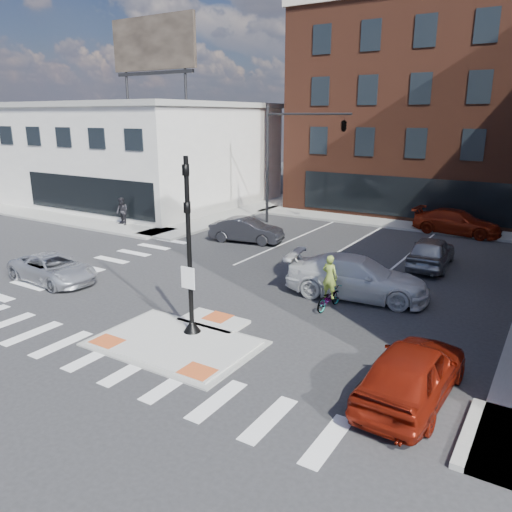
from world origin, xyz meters
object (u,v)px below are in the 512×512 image
Objects in this scene: red_sedan at (412,372)px; pedestrian_a at (122,211)px; bg_car_red at (457,222)px; silver_suv at (53,268)px; white_pickup at (357,277)px; cyclist at (329,291)px; bg_car_silver at (431,252)px; bg_car_dark at (246,230)px; pedestrian_b at (122,212)px.

pedestrian_a reaches higher than red_sedan.
pedestrian_a is (-19.60, -9.81, 0.30)m from bg_car_red.
red_sedan is 21.13m from bg_car_red.
white_pickup is at bearing -63.28° from silver_suv.
silver_suv is 0.77× the size of white_pickup.
cyclist is at bearing 179.27° from bg_car_red.
white_pickup reaches higher than bg_car_silver.
silver_suv is 2.09× the size of cyclist.
red_sedan is at bearing -144.26° from bg_car_dark.
silver_suv is 16.55m from red_sedan.
pedestrian_b is (-6.59, 10.48, 0.27)m from silver_suv.
pedestrian_b is (-18.98, 5.00, 0.05)m from white_pickup.
cyclist is 1.17× the size of pedestrian_a.
silver_suv is at bearing 22.18° from cyclist.
white_pickup is at bearing -132.57° from bg_car_dark.
cyclist is 19.03m from pedestrian_a.
pedestrian_a is (-17.96, 6.27, 0.35)m from cyclist.
pedestrian_a is 1.23× the size of pedestrian_b.
bg_car_dark is (3.38, 10.90, 0.09)m from silver_suv.
pedestrian_b is (-18.57, 6.86, 0.18)m from cyclist.
pedestrian_a is at bearing -23.82° from red_sedan.
red_sedan is 25.10m from pedestrian_a.
white_pickup is (-4.12, 6.71, 0.03)m from red_sedan.
red_sedan reaches higher than bg_car_red.
pedestrian_b is at bearing 66.45° from white_pickup.
red_sedan reaches higher than silver_suv.
cyclist reaches higher than red_sedan.
white_pickup reaches higher than bg_car_dark.
silver_suv is 12.51m from cyclist.
bg_car_red is 2.88× the size of pedestrian_a.
bg_car_silver is 20.03m from pedestrian_a.
pedestrian_b is (-0.60, 0.59, -0.17)m from pedestrian_a.
pedestrian_b is at bearing 80.92° from bg_car_dark.
bg_car_silver is at bearing -8.56° from pedestrian_b.
silver_suv is at bearing -69.16° from pedestrian_b.
pedestrian_a reaches higher than bg_car_red.
bg_car_silver is 2.47× the size of pedestrian_a.
white_pickup is 1.91m from cyclist.
red_sedan is 7.87m from white_pickup.
silver_suv is 12.38m from pedestrian_b.
bg_car_red reaches higher than bg_car_dark.
cyclist is (-1.64, -16.08, -0.05)m from bg_car_red.
red_sedan is at bearing 138.46° from cyclist.
white_pickup is 19.63m from pedestrian_b.
red_sedan is (16.50, -1.23, 0.19)m from silver_suv.
pedestrian_a is at bearing -13.89° from cyclist.
pedestrian_b is at bearing 119.62° from bg_car_red.
cyclist is 19.79m from pedestrian_b.
bg_car_red is at bearing 13.18° from pedestrian_b.
bg_car_dark reaches higher than silver_suv.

